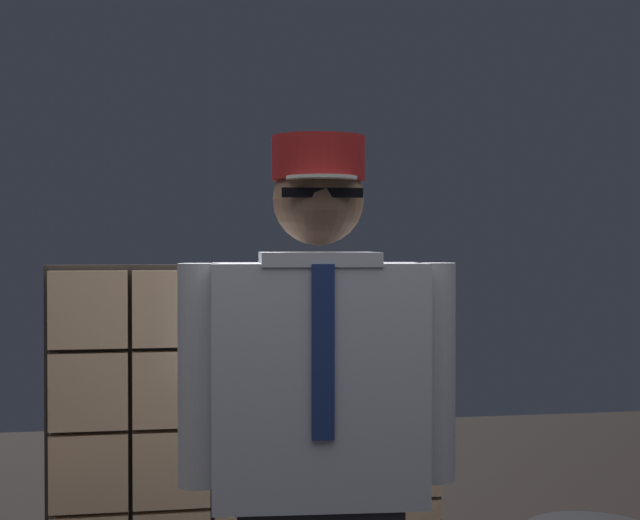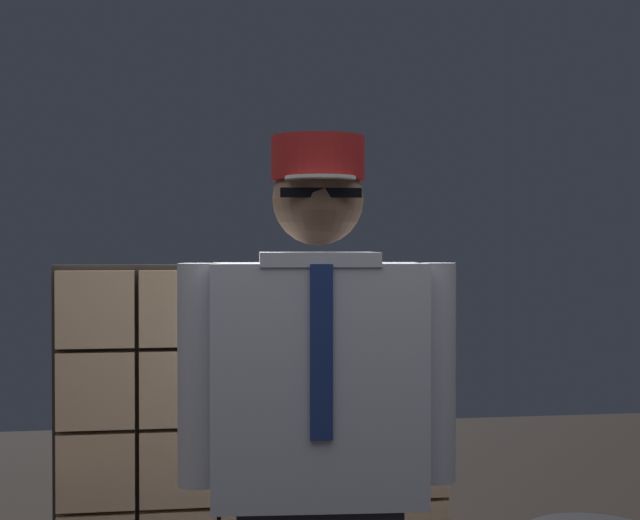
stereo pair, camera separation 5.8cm
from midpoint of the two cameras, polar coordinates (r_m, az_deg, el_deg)
The scene contains 2 objects.
glass_block_wall at distance 3.62m, azimuth -4.60°, elevation -12.09°, with size 1.48×0.10×1.48m.
standing_person at distance 2.52m, azimuth -0.78°, elevation -12.62°, with size 0.73×0.32×1.81m.
Camera 1 is at (-0.38, -2.09, 1.54)m, focal length 53.61 mm.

